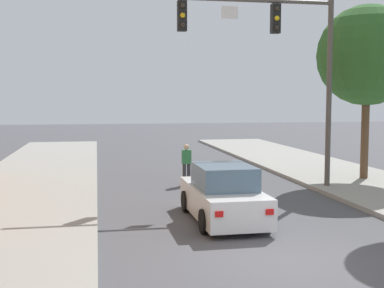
% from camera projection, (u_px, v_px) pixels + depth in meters
% --- Properties ---
extents(ground_plane, '(120.00, 120.00, 0.00)m').
position_uv_depth(ground_plane, '(288.00, 261.00, 10.93)').
color(ground_plane, '#4C4C51').
extents(traffic_signal_mast, '(7.25, 0.38, 7.50)m').
position_uv_depth(traffic_signal_mast, '(277.00, 45.00, 18.64)').
color(traffic_signal_mast, '#514C47').
rests_on(traffic_signal_mast, sidewalk_right).
extents(car_lead_white, '(1.87, 4.26, 1.60)m').
position_uv_depth(car_lead_white, '(223.00, 195.00, 14.45)').
color(car_lead_white, silver).
rests_on(car_lead_white, ground).
extents(pedestrian_crossing_road, '(0.36, 0.22, 1.64)m').
position_uv_depth(pedestrian_crossing_road, '(187.00, 162.00, 20.40)').
color(pedestrian_crossing_road, '#333338').
rests_on(pedestrian_crossing_road, ground).
extents(street_tree_second, '(4.08, 4.08, 7.09)m').
position_uv_depth(street_tree_second, '(367.00, 56.00, 20.86)').
color(street_tree_second, brown).
rests_on(street_tree_second, sidewalk_right).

